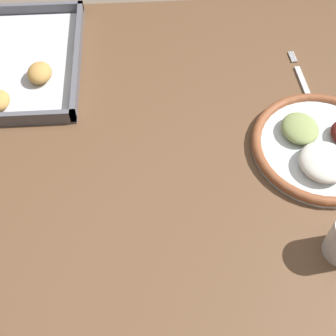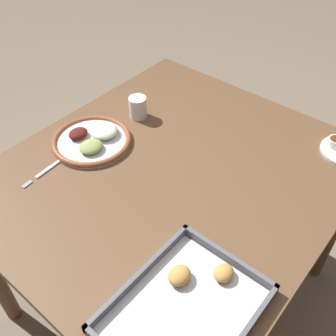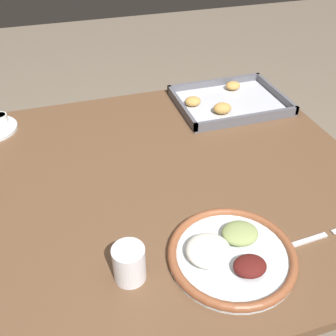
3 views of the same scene
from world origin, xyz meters
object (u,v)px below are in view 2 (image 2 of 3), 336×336
at_px(fork, 51,167).
at_px(drinking_cup, 138,107).
at_px(baking_tray, 187,307).
at_px(dinner_plate, 92,140).

xyz_separation_m(fork, drinking_cup, (-0.39, 0.03, 0.04)).
bearing_deg(baking_tray, fork, -99.09).
height_order(dinner_plate, drinking_cup, drinking_cup).
xyz_separation_m(baking_tray, drinking_cup, (-0.50, -0.62, 0.03)).
relative_size(dinner_plate, baking_tray, 0.75).
height_order(fork, drinking_cup, drinking_cup).
bearing_deg(fork, baking_tray, 77.38).
distance_m(dinner_plate, fork, 0.18).
xyz_separation_m(fork, baking_tray, (0.10, 0.65, 0.01)).
bearing_deg(fork, dinner_plate, 173.22).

